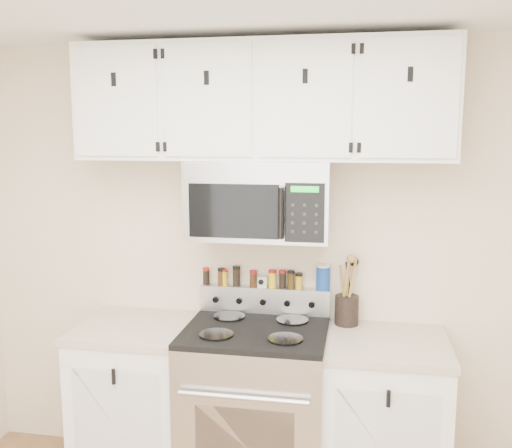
{
  "coord_description": "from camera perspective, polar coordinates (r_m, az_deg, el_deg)",
  "views": [
    {
      "loc": [
        0.53,
        -1.46,
        1.99
      ],
      "look_at": [
        -0.0,
        1.45,
        1.51
      ],
      "focal_mm": 40.0,
      "sensor_mm": 36.0,
      "label": 1
    }
  ],
  "objects": [
    {
      "name": "spice_jar_5",
      "position": [
        3.31,
        1.65,
        -5.47
      ],
      "size": [
        0.05,
        0.05,
        0.1
      ],
      "color": "yellow",
      "rests_on": "range"
    },
    {
      "name": "spice_jar_1",
      "position": [
        3.37,
        -3.47,
        -5.26
      ],
      "size": [
        0.04,
        0.04,
        0.1
      ],
      "color": "#472911",
      "rests_on": "range"
    },
    {
      "name": "kitchen_timer",
      "position": [
        3.33,
        0.56,
        -5.79
      ],
      "size": [
        0.06,
        0.06,
        0.06
      ],
      "primitive_type": "cube",
      "rotation": [
        0.0,
        0.0,
        0.35
      ],
      "color": "silver",
      "rests_on": "range"
    },
    {
      "name": "spice_jar_0",
      "position": [
        3.39,
        -5.0,
        -5.19
      ],
      "size": [
        0.04,
        0.04,
        0.1
      ],
      "color": "black",
      "rests_on": "range"
    },
    {
      "name": "spice_jar_7",
      "position": [
        3.3,
        3.52,
        -5.54
      ],
      "size": [
        0.04,
        0.04,
        0.1
      ],
      "color": "#3F2E0F",
      "rests_on": "range"
    },
    {
      "name": "utensil_crock",
      "position": [
        3.27,
        9.06,
        -8.26
      ],
      "size": [
        0.13,
        0.13,
        0.39
      ],
      "color": "black",
      "rests_on": "base_cabinet_right"
    },
    {
      "name": "spice_jar_3",
      "position": [
        3.35,
        -1.97,
        -5.2
      ],
      "size": [
        0.04,
        0.04,
        0.12
      ],
      "color": "black",
      "rests_on": "range"
    },
    {
      "name": "back_wall",
      "position": [
        3.33,
        0.96,
        -3.67
      ],
      "size": [
        3.5,
        0.01,
        2.5
      ],
      "primitive_type": "cube",
      "color": "beige",
      "rests_on": "floor"
    },
    {
      "name": "base_cabinet_right",
      "position": [
        3.29,
        12.64,
        -18.75
      ],
      "size": [
        0.64,
        0.62,
        0.92
      ],
      "color": "white",
      "rests_on": "floor"
    },
    {
      "name": "spice_jar_6",
      "position": [
        3.31,
        2.65,
        -5.51
      ],
      "size": [
        0.04,
        0.04,
        0.11
      ],
      "color": "black",
      "rests_on": "range"
    },
    {
      "name": "spice_jar_2",
      "position": [
        3.37,
        -3.18,
        -5.31
      ],
      "size": [
        0.04,
        0.04,
        0.1
      ],
      "color": "gold",
      "rests_on": "range"
    },
    {
      "name": "salt_canister",
      "position": [
        3.28,
        6.72,
        -5.33
      ],
      "size": [
        0.08,
        0.08,
        0.15
      ],
      "color": "#164297",
      "rests_on": "range"
    },
    {
      "name": "upper_cabinets",
      "position": [
        3.09,
        0.5,
        12.14
      ],
      "size": [
        2.0,
        0.35,
        0.62
      ],
      "color": "white",
      "rests_on": "back_wall"
    },
    {
      "name": "microwave",
      "position": [
        3.08,
        0.41,
        2.46
      ],
      "size": [
        0.76,
        0.44,
        0.42
      ],
      "color": "#9E9EA3",
      "rests_on": "back_wall"
    },
    {
      "name": "spice_jar_4",
      "position": [
        3.33,
        -0.27,
        -5.45
      ],
      "size": [
        0.04,
        0.04,
        0.1
      ],
      "color": "#3B210E",
      "rests_on": "range"
    },
    {
      "name": "range",
      "position": [
        3.3,
        -0.02,
        -17.96
      ],
      "size": [
        0.76,
        0.65,
        1.1
      ],
      "color": "#B7B7BA",
      "rests_on": "floor"
    },
    {
      "name": "spice_jar_8",
      "position": [
        3.3,
        4.32,
        -5.68
      ],
      "size": [
        0.04,
        0.04,
        0.09
      ],
      "color": "gold",
      "rests_on": "range"
    },
    {
      "name": "base_cabinet_left",
      "position": [
        3.5,
        -11.63,
        -16.9
      ],
      "size": [
        0.64,
        0.62,
        0.92
      ],
      "color": "white",
      "rests_on": "floor"
    }
  ]
}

